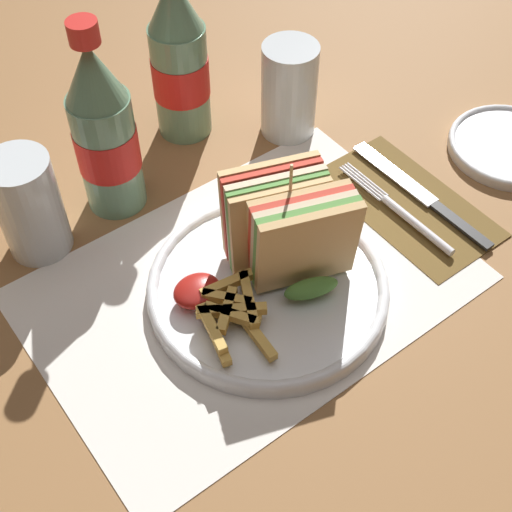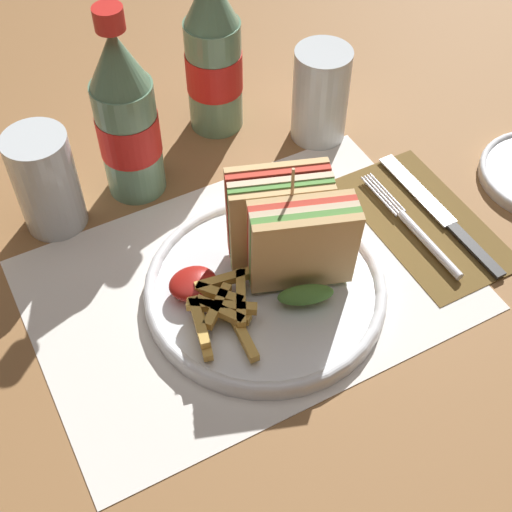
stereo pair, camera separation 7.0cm
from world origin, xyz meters
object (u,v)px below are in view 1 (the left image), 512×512
side_saucer (510,146)px  glass_far (31,211)px  coke_bottle_near (104,133)px  glass_near (289,90)px  club_sandwich (289,229)px  knife (422,195)px  coke_bottle_far (179,61)px  plate_main (268,287)px  fork (406,216)px

side_saucer → glass_far: bearing=158.8°
coke_bottle_near → glass_near: 0.23m
club_sandwich → coke_bottle_near: size_ratio=0.59×
knife → coke_bottle_far: bearing=118.3°
coke_bottle_near → plate_main: bearing=-75.5°
plate_main → club_sandwich: (0.03, 0.01, 0.06)m
fork → knife: (0.04, 0.01, -0.00)m
coke_bottle_near → glass_far: bearing=-174.0°
fork → glass_near: (-0.01, 0.20, 0.05)m
plate_main → coke_bottle_near: bearing=104.5°
glass_far → side_saucer: size_ratio=0.80×
plate_main → side_saucer: size_ratio=1.65×
plate_main → glass_far: bearing=127.7°
glass_far → side_saucer: 0.56m
glass_near → glass_far: same height
knife → glass_near: glass_near is taller
glass_near → knife: bearing=-76.3°
knife → coke_bottle_near: bearing=142.8°
coke_bottle_near → coke_bottle_far: same height
side_saucer → glass_near: bearing=134.5°
coke_bottle_far → plate_main: bearing=-105.9°
plate_main → fork: size_ratio=1.43×
plate_main → side_saucer: (0.37, -0.00, -0.00)m
plate_main → club_sandwich: 0.07m
glass_far → glass_near: bearing=-1.6°
club_sandwich → fork: (0.15, -0.02, -0.06)m
club_sandwich → glass_near: bearing=51.2°
fork → coke_bottle_near: size_ratio=0.75×
coke_bottle_far → glass_far: 0.24m
glass_near → glass_far: size_ratio=1.00×
knife → glass_far: (-0.38, 0.20, 0.05)m
club_sandwich → knife: bearing=-1.9°
club_sandwich → knife: 0.20m
glass_far → coke_bottle_near: bearing=6.0°
club_sandwich → coke_bottle_far: coke_bottle_far is taller
plate_main → club_sandwich: club_sandwich is taller
side_saucer → coke_bottle_far: bearing=136.9°
coke_bottle_far → glass_far: bearing=-163.2°
coke_bottle_near → side_saucer: size_ratio=1.53×
club_sandwich → glass_near: (0.14, 0.18, -0.01)m
club_sandwich → side_saucer: club_sandwich is taller
glass_near → side_saucer: glass_near is taller
plate_main → coke_bottle_far: size_ratio=1.08×
coke_bottle_far → side_saucer: (0.29, -0.27, -0.09)m
coke_bottle_near → glass_far: (-0.10, -0.01, -0.05)m
knife → coke_bottle_near: 0.36m
coke_bottle_near → side_saucer: (0.42, -0.21, -0.09)m
glass_far → side_saucer: bearing=-21.2°
side_saucer → club_sandwich: bearing=177.9°
coke_bottle_near → side_saucer: 0.48m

